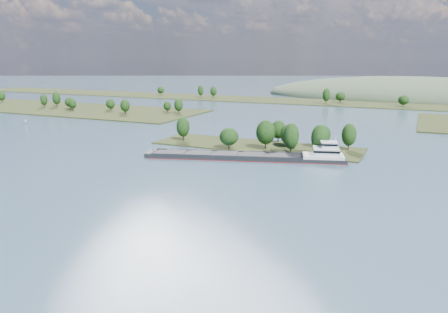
% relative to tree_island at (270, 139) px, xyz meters
% --- Properties ---
extents(ground, '(1800.00, 1800.00, 0.00)m').
position_rel_tree_island_xyz_m(ground, '(-7.46, -58.55, -4.55)').
color(ground, '#385061').
rests_on(ground, ground).
extents(tree_island, '(100.00, 32.91, 14.97)m').
position_rel_tree_island_xyz_m(tree_island, '(0.00, 0.00, 0.00)').
color(tree_island, '#262E14').
rests_on(tree_island, ground).
extents(left_bank, '(300.00, 80.00, 15.59)m').
position_rel_tree_island_xyz_m(left_bank, '(-236.58, 81.50, -3.69)').
color(left_bank, '#262E14').
rests_on(left_bank, ground).
extents(back_shoreline, '(900.00, 60.00, 15.58)m').
position_rel_tree_island_xyz_m(back_shoreline, '(0.59, 221.18, -3.90)').
color(back_shoreline, '#262E14').
rests_on(back_shoreline, ground).
extents(hill_west, '(320.00, 160.00, 44.00)m').
position_rel_tree_island_xyz_m(hill_west, '(52.54, 321.45, -4.55)').
color(hill_west, '#3C4D35').
rests_on(hill_west, ground).
extents(cargo_barge, '(84.12, 33.36, 11.46)m').
position_rel_tree_island_xyz_m(cargo_barge, '(2.67, -23.36, -3.11)').
color(cargo_barge, black).
rests_on(cargo_barge, ground).
extents(motorboat, '(6.40, 6.17, 2.50)m').
position_rel_tree_island_xyz_m(motorboat, '(-168.98, 9.39, -3.30)').
color(motorboat, silver).
rests_on(motorboat, ground).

